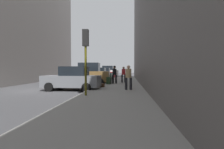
{
  "coord_description": "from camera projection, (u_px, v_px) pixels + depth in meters",
  "views": [
    {
      "loc": [
        6.78,
        -12.65,
        1.6
      ],
      "look_at": [
        5.04,
        6.9,
        0.98
      ],
      "focal_mm": 28.0,
      "sensor_mm": 36.0,
      "label": 1
    }
  ],
  "objects": [
    {
      "name": "pedestrian_in_red_jacket",
      "position": [
        124.0,
        74.0,
        18.71
      ],
      "size": [
        0.51,
        0.41,
        1.71
      ],
      "color": "black",
      "rests_on": "sidewalk"
    },
    {
      "name": "pedestrian_with_fedora",
      "position": [
        115.0,
        74.0,
        17.62
      ],
      "size": [
        0.53,
        0.49,
        1.78
      ],
      "color": "black",
      "rests_on": "sidewalk"
    },
    {
      "name": "parked_bronze_suv",
      "position": [
        88.0,
        74.0,
        18.31
      ],
      "size": [
        4.65,
        2.16,
        2.25
      ],
      "color": "brown",
      "rests_on": "ground_plane"
    },
    {
      "name": "parked_gray_coupe",
      "position": [
        72.0,
        79.0,
        13.14
      ],
      "size": [
        4.26,
        2.16,
        1.79
      ],
      "color": "slate",
      "rests_on": "ground_plane"
    },
    {
      "name": "fire_hydrant",
      "position": [
        106.0,
        79.0,
        19.02
      ],
      "size": [
        0.42,
        0.22,
        0.7
      ],
      "color": "red",
      "rests_on": "sidewalk"
    },
    {
      "name": "parked_white_van",
      "position": [
        107.0,
        72.0,
        35.33
      ],
      "size": [
        4.6,
        2.07,
        2.25
      ],
      "color": "silver",
      "rests_on": "ground_plane"
    },
    {
      "name": "rolling_suitcase",
      "position": [
        109.0,
        80.0,
        16.91
      ],
      "size": [
        0.46,
        0.62,
        1.04
      ],
      "color": "black",
      "rests_on": "sidewalk"
    },
    {
      "name": "parked_dark_green_sedan",
      "position": [
        97.0,
        75.0,
        23.79
      ],
      "size": [
        4.26,
        2.17,
        1.79
      ],
      "color": "#193828",
      "rests_on": "ground_plane"
    },
    {
      "name": "duffel_bag",
      "position": [
        103.0,
        85.0,
        14.15
      ],
      "size": [
        0.32,
        0.44,
        0.28
      ],
      "color": "#472D19",
      "rests_on": "sidewalk"
    },
    {
      "name": "parked_red_hatchback",
      "position": [
        103.0,
        73.0,
        29.61
      ],
      "size": [
        4.25,
        2.16,
        1.79
      ],
      "color": "#B2191E",
      "rests_on": "ground_plane"
    },
    {
      "name": "parked_silver_sedan",
      "position": [
        110.0,
        72.0,
        41.4
      ],
      "size": [
        4.27,
        2.19,
        1.79
      ],
      "color": "#B7BABF",
      "rests_on": "ground_plane"
    },
    {
      "name": "traffic_light",
      "position": [
        86.0,
        48.0,
        9.51
      ],
      "size": [
        0.32,
        0.32,
        3.6
      ],
      "color": "#514C0F",
      "rests_on": "sidewalk"
    },
    {
      "name": "sidewalk",
      "position": [
        117.0,
        90.0,
        12.71
      ],
      "size": [
        4.0,
        40.0,
        0.15
      ],
      "primitive_type": "cube",
      "color": "gray",
      "rests_on": "ground_plane"
    },
    {
      "name": "ground_plane",
      "position": [
        38.0,
        90.0,
        13.25
      ],
      "size": [
        120.0,
        120.0,
        0.0
      ],
      "primitive_type": "plane",
      "color": "#38383A"
    },
    {
      "name": "pedestrian_in_tan_coat",
      "position": [
        128.0,
        76.0,
        12.18
      ],
      "size": [
        0.51,
        0.42,
        1.71
      ],
      "color": "black",
      "rests_on": "sidewalk"
    }
  ]
}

